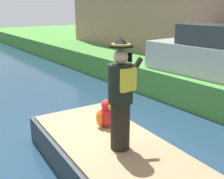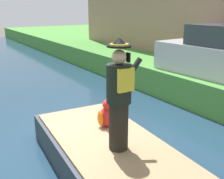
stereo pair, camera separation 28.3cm
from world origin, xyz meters
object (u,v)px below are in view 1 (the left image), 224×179
object	(u,v)px
boat	(114,159)
person_pirate	(121,96)
parked_car_silver	(214,54)
parrot_plush	(105,115)

from	to	relation	value
boat	person_pirate	bearing A→B (deg)	-90.55
person_pirate	parked_car_silver	bearing A→B (deg)	7.35
person_pirate	parrot_plush	xyz separation A→B (m)	(0.29, 0.86, -0.68)
boat	parrot_plush	xyz separation A→B (m)	(0.29, 0.69, 0.55)
person_pirate	parked_car_silver	distance (m)	5.02
parked_car_silver	person_pirate	bearing A→B (deg)	-162.13
boat	parked_car_silver	world-z (taller)	parked_car_silver
boat	parked_car_silver	distance (m)	5.12
person_pirate	parrot_plush	bearing A→B (deg)	60.81
parrot_plush	parked_car_silver	xyz separation A→B (m)	(4.49, 0.68, 0.68)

